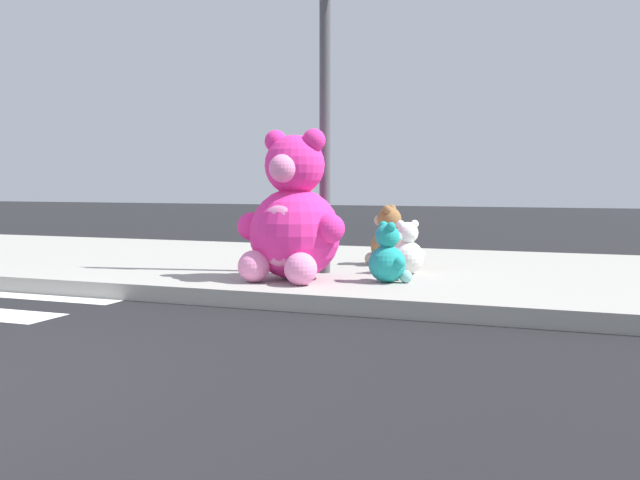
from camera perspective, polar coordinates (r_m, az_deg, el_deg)
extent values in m
cube|color=#9E9B93|center=(8.29, -4.19, -2.20)|extent=(28.00, 4.40, 0.15)
cylinder|color=#4C4C51|center=(7.14, 0.40, 10.19)|extent=(0.11, 0.11, 3.20)
sphere|color=#F22D93|center=(6.65, -2.04, 0.52)|extent=(0.86, 0.86, 0.86)
ellipsoid|color=pink|center=(6.37, -3.28, 0.34)|extent=(0.49, 0.22, 0.56)
sphere|color=#F22D93|center=(6.63, -2.06, 6.08)|extent=(0.57, 0.57, 0.57)
sphere|color=pink|center=(6.42, -3.02, 5.82)|extent=(0.26, 0.26, 0.26)
sphere|color=#F22D93|center=(6.56, -0.50, 8.08)|extent=(0.22, 0.22, 0.22)
sphere|color=#F22D93|center=(6.37, 0.83, 0.93)|extent=(0.27, 0.27, 0.27)
sphere|color=pink|center=(6.24, -1.58, -2.36)|extent=(0.30, 0.30, 0.30)
sphere|color=#F22D93|center=(6.73, -3.59, 7.98)|extent=(0.22, 0.22, 0.22)
sphere|color=#F22D93|center=(6.74, -5.58, 1.11)|extent=(0.27, 0.27, 0.27)
sphere|color=pink|center=(6.46, -5.37, -2.14)|extent=(0.30, 0.30, 0.30)
sphere|color=teal|center=(6.47, 5.44, -1.93)|extent=(0.34, 0.34, 0.34)
ellipsoid|color=#7BBFBC|center=(6.52, 6.41, -1.89)|extent=(0.18, 0.19, 0.22)
sphere|color=teal|center=(6.44, 5.46, 0.32)|extent=(0.22, 0.22, 0.22)
sphere|color=#7BBFBC|center=(6.49, 6.22, 0.22)|extent=(0.10, 0.10, 0.10)
sphere|color=teal|center=(6.51, 5.16, 1.16)|extent=(0.09, 0.09, 0.09)
sphere|color=teal|center=(6.63, 5.16, -1.55)|extent=(0.11, 0.11, 0.11)
sphere|color=#7BBFBC|center=(6.63, 6.21, -2.76)|extent=(0.12, 0.12, 0.12)
sphere|color=teal|center=(6.37, 5.78, 1.08)|extent=(0.09, 0.09, 0.09)
sphere|color=teal|center=(6.34, 6.44, -1.84)|extent=(0.11, 0.11, 0.11)
sphere|color=#7BBFBC|center=(6.46, 6.96, -2.95)|extent=(0.12, 0.12, 0.12)
sphere|color=white|center=(7.10, 7.07, -1.41)|extent=(0.33, 0.33, 0.33)
ellipsoid|color=white|center=(7.21, 6.71, -1.31)|extent=(0.19, 0.17, 0.22)
sphere|color=white|center=(7.08, 7.09, 0.58)|extent=(0.22, 0.22, 0.22)
sphere|color=white|center=(7.16, 6.81, 0.52)|extent=(0.10, 0.10, 0.10)
sphere|color=white|center=(7.04, 6.53, 1.27)|extent=(0.08, 0.08, 0.08)
sphere|color=white|center=(7.08, 5.77, -1.21)|extent=(0.10, 0.10, 0.10)
sphere|color=white|center=(7.21, 5.97, -2.18)|extent=(0.11, 0.11, 0.11)
sphere|color=white|center=(7.10, 7.67, 1.29)|extent=(0.08, 0.08, 0.08)
sphere|color=white|center=(7.20, 8.11, -1.14)|extent=(0.10, 0.10, 0.10)
sphere|color=white|center=(7.28, 7.30, -2.13)|extent=(0.11, 0.11, 0.11)
sphere|color=olive|center=(7.89, 5.61, -0.51)|extent=(0.41, 0.41, 0.41)
ellipsoid|color=tan|center=(7.93, 4.59, -0.48)|extent=(0.10, 0.23, 0.27)
sphere|color=olive|center=(7.87, 5.63, 1.70)|extent=(0.27, 0.27, 0.27)
sphere|color=tan|center=(7.90, 4.84, 1.61)|extent=(0.12, 0.12, 0.12)
sphere|color=olive|center=(7.77, 5.43, 2.46)|extent=(0.10, 0.10, 0.10)
sphere|color=olive|center=(7.71, 4.83, -0.39)|extent=(0.13, 0.13, 0.13)
sphere|color=tan|center=(7.85, 4.15, -1.51)|extent=(0.14, 0.14, 0.14)
sphere|color=olive|center=(7.95, 5.83, 2.51)|extent=(0.10, 0.10, 0.10)
sphere|color=olive|center=(8.08, 5.67, -0.17)|extent=(0.13, 0.13, 0.13)
sphere|color=tan|center=(8.06, 4.66, -1.35)|extent=(0.14, 0.14, 0.14)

